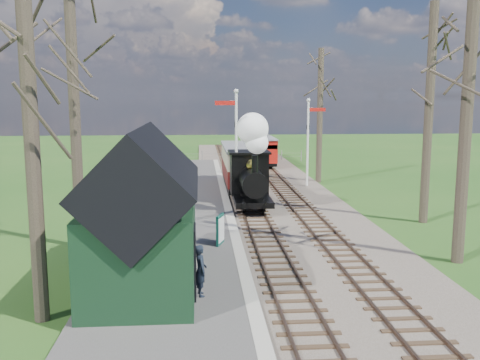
# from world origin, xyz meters

# --- Properties ---
(ground) EXTENTS (140.00, 140.00, 0.00)m
(ground) POSITION_xyz_m (0.00, 0.00, 0.00)
(ground) COLOR #245119
(ground) RESTS_ON ground
(distant_hills) EXTENTS (114.40, 48.00, 22.02)m
(distant_hills) POSITION_xyz_m (1.40, 64.38, -16.21)
(distant_hills) COLOR #385B23
(distant_hills) RESTS_ON ground
(ballast_bed) EXTENTS (8.00, 60.00, 0.10)m
(ballast_bed) POSITION_xyz_m (1.30, 22.00, 0.05)
(ballast_bed) COLOR brown
(ballast_bed) RESTS_ON ground
(track_near) EXTENTS (1.60, 60.00, 0.15)m
(track_near) POSITION_xyz_m (0.00, 22.00, 0.10)
(track_near) COLOR brown
(track_near) RESTS_ON ground
(track_far) EXTENTS (1.60, 60.00, 0.15)m
(track_far) POSITION_xyz_m (2.60, 22.00, 0.10)
(track_far) COLOR brown
(track_far) RESTS_ON ground
(platform) EXTENTS (5.00, 44.00, 0.20)m
(platform) POSITION_xyz_m (-3.50, 14.00, 0.10)
(platform) COLOR #474442
(platform) RESTS_ON ground
(coping_strip) EXTENTS (0.40, 44.00, 0.21)m
(coping_strip) POSITION_xyz_m (-1.20, 14.00, 0.10)
(coping_strip) COLOR #B2AD9E
(coping_strip) RESTS_ON ground
(station_shed) EXTENTS (3.25, 6.30, 4.78)m
(station_shed) POSITION_xyz_m (-4.30, 4.00, 2.27)
(station_shed) COLOR black
(station_shed) RESTS_ON platform
(semaphore_near) EXTENTS (1.22, 0.24, 6.22)m
(semaphore_near) POSITION_xyz_m (-0.77, 16.00, 3.62)
(semaphore_near) COLOR silver
(semaphore_near) RESTS_ON ground
(semaphore_far) EXTENTS (1.22, 0.24, 5.72)m
(semaphore_far) POSITION_xyz_m (4.37, 22.00, 3.35)
(semaphore_far) COLOR silver
(semaphore_far) RESTS_ON ground
(bare_trees) EXTENTS (15.51, 22.39, 12.00)m
(bare_trees) POSITION_xyz_m (1.33, 10.10, 5.21)
(bare_trees) COLOR #382D23
(bare_trees) RESTS_ON ground
(fence_line) EXTENTS (12.60, 0.08, 1.00)m
(fence_line) POSITION_xyz_m (0.30, 36.00, 0.55)
(fence_line) COLOR slate
(fence_line) RESTS_ON ground
(locomotive) EXTENTS (1.95, 4.56, 4.88)m
(locomotive) POSITION_xyz_m (-0.01, 15.05, 2.24)
(locomotive) COLOR black
(locomotive) RESTS_ON ground
(coach) EXTENTS (2.28, 7.81, 2.40)m
(coach) POSITION_xyz_m (0.00, 21.12, 1.63)
(coach) COLOR black
(coach) RESTS_ON ground
(red_carriage_a) EXTENTS (1.88, 4.67, 1.98)m
(red_carriage_a) POSITION_xyz_m (2.60, 31.86, 1.39)
(red_carriage_a) COLOR black
(red_carriage_a) RESTS_ON ground
(red_carriage_b) EXTENTS (1.88, 4.67, 1.98)m
(red_carriage_b) POSITION_xyz_m (2.60, 37.36, 1.39)
(red_carriage_b) COLOR black
(red_carriage_b) RESTS_ON ground
(sign_board) EXTENTS (0.34, 0.78, 1.16)m
(sign_board) POSITION_xyz_m (-1.85, 8.25, 0.78)
(sign_board) COLOR #0E4539
(sign_board) RESTS_ON platform
(bench) EXTENTS (0.81, 1.36, 0.75)m
(bench) POSITION_xyz_m (-3.18, 3.45, 0.55)
(bench) COLOR #4E371C
(bench) RESTS_ON platform
(person) EXTENTS (0.45, 0.60, 1.49)m
(person) POSITION_xyz_m (-2.62, 2.94, 0.95)
(person) COLOR black
(person) RESTS_ON platform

